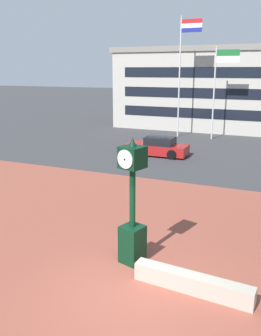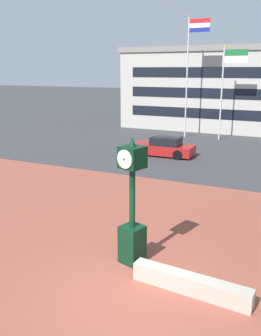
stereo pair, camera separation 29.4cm
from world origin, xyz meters
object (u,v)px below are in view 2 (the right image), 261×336
flagpole_primary (190,67)px  flagpole_secondary (226,83)px  car_street_near (164,147)px  street_clock (132,212)px

flagpole_primary → flagpole_secondary: size_ratio=1.32×
car_street_near → flagpole_primary: (-0.63, 7.53, 5.30)m
street_clock → car_street_near: size_ratio=0.92×
car_street_near → flagpole_primary: size_ratio=0.42×
street_clock → car_street_near: (-4.10, 13.92, -1.05)m
flagpole_secondary → car_street_near: bearing=-107.7°
street_clock → flagpole_secondary: bearing=110.8°
flagpole_secondary → street_clock: bearing=-85.5°
car_street_near → flagpole_primary: flagpole_primary is taller
street_clock → flagpole_secondary: flagpole_secondary is taller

